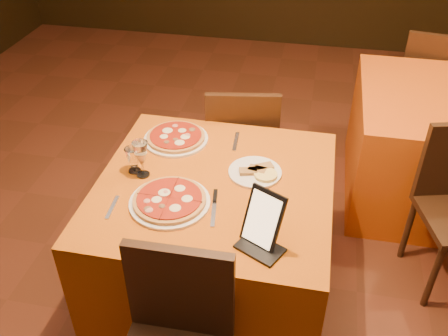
% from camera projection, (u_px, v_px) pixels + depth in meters
% --- Properties ---
extents(floor, '(6.00, 7.00, 0.01)m').
position_uv_depth(floor, '(224.00, 272.00, 2.89)').
color(floor, '#5E2D19').
rests_on(floor, ground).
extents(main_table, '(1.10, 1.10, 0.75)m').
position_uv_depth(main_table, '(215.00, 241.00, 2.56)').
color(main_table, '#BC580C').
rests_on(main_table, floor).
extents(side_table, '(1.10, 1.10, 0.75)m').
position_uv_depth(side_table, '(439.00, 148.00, 3.25)').
color(side_table, '#D5520D').
rests_on(side_table, floor).
extents(chair_main_far, '(0.43, 0.43, 0.91)m').
position_uv_depth(chair_main_far, '(242.00, 145.00, 3.14)').
color(chair_main_far, black).
rests_on(chair_main_far, floor).
extents(chair_side_far, '(0.44, 0.44, 0.91)m').
position_uv_depth(chair_side_far, '(427.00, 83.00, 3.83)').
color(chair_side_far, black).
rests_on(chair_side_far, floor).
extents(pizza_near, '(0.36, 0.36, 0.03)m').
position_uv_depth(pizza_near, '(170.00, 201.00, 2.21)').
color(pizza_near, white).
rests_on(pizza_near, main_table).
extents(pizza_far, '(0.34, 0.34, 0.03)m').
position_uv_depth(pizza_far, '(176.00, 138.00, 2.63)').
color(pizza_far, white).
rests_on(pizza_far, main_table).
extents(cutlet_dish, '(0.26, 0.26, 0.03)m').
position_uv_depth(cutlet_dish, '(255.00, 171.00, 2.40)').
color(cutlet_dish, white).
rests_on(cutlet_dish, main_table).
extents(wine_glass, '(0.08, 0.08, 0.19)m').
position_uv_depth(wine_glass, '(141.00, 159.00, 2.34)').
color(wine_glass, '#F7D18C').
rests_on(wine_glass, main_table).
extents(water_glass, '(0.09, 0.09, 0.13)m').
position_uv_depth(water_glass, '(133.00, 160.00, 2.38)').
color(water_glass, silver).
rests_on(water_glass, main_table).
extents(tablet, '(0.19, 0.16, 0.23)m').
position_uv_depth(tablet, '(263.00, 219.00, 1.96)').
color(tablet, black).
rests_on(tablet, main_table).
extents(knife, '(0.05, 0.23, 0.01)m').
position_uv_depth(knife, '(214.00, 209.00, 2.19)').
color(knife, '#A6A7AD').
rests_on(knife, main_table).
extents(fork_near, '(0.03, 0.16, 0.01)m').
position_uv_depth(fork_near, '(112.00, 207.00, 2.20)').
color(fork_near, '#B0B2B7').
rests_on(fork_near, main_table).
extents(fork_far, '(0.03, 0.18, 0.01)m').
position_uv_depth(fork_far, '(236.00, 142.00, 2.63)').
color(fork_far, '#ADABB2').
rests_on(fork_far, main_table).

